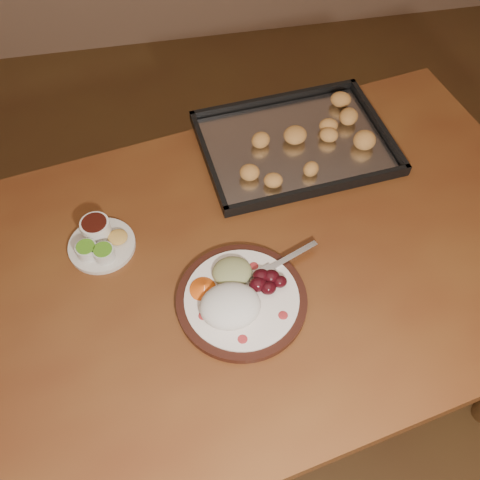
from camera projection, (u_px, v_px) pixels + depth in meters
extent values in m
plane|color=brown|center=(200.00, 396.00, 1.79)|extent=(4.00, 4.00, 0.00)
cube|color=brown|center=(250.00, 265.00, 1.22)|extent=(1.64, 1.15, 0.04)
cylinder|color=#4C3016|center=(389.00, 179.00, 1.87)|extent=(0.07, 0.07, 0.71)
cylinder|color=black|center=(242.00, 300.00, 1.14)|extent=(0.28, 0.28, 0.02)
cylinder|color=white|center=(242.00, 298.00, 1.13)|extent=(0.24, 0.24, 0.01)
ellipsoid|color=#A9282C|center=(243.00, 339.00, 1.07)|extent=(0.02, 0.02, 0.00)
ellipsoid|color=#A9282C|center=(283.00, 315.00, 1.10)|extent=(0.02, 0.02, 0.00)
ellipsoid|color=#A9282C|center=(254.00, 266.00, 1.17)|extent=(0.02, 0.02, 0.00)
ellipsoid|color=#A9282C|center=(203.00, 316.00, 1.10)|extent=(0.02, 0.02, 0.00)
ellipsoid|color=white|center=(230.00, 306.00, 1.10)|extent=(0.17, 0.16, 0.06)
ellipsoid|color=#4A0A14|center=(268.00, 288.00, 1.12)|extent=(0.04, 0.03, 0.03)
ellipsoid|color=#4A0A14|center=(271.00, 277.00, 1.14)|extent=(0.04, 0.03, 0.03)
ellipsoid|color=#4A0A14|center=(261.00, 276.00, 1.14)|extent=(0.04, 0.03, 0.03)
ellipsoid|color=#4A0A14|center=(280.00, 282.00, 1.13)|extent=(0.04, 0.03, 0.03)
ellipsoid|color=#4A0A14|center=(258.00, 284.00, 1.13)|extent=(0.04, 0.03, 0.03)
ellipsoid|color=tan|center=(232.00, 272.00, 1.15)|extent=(0.11, 0.11, 0.04)
cone|color=#E95915|center=(204.00, 287.00, 1.13)|extent=(0.09, 0.09, 0.03)
cube|color=silver|center=(292.00, 256.00, 1.18)|extent=(0.13, 0.06, 0.00)
cube|color=silver|center=(265.00, 271.00, 1.16)|extent=(0.04, 0.03, 0.00)
cylinder|color=silver|center=(258.00, 279.00, 1.15)|extent=(0.03, 0.01, 0.00)
cylinder|color=silver|center=(257.00, 277.00, 1.15)|extent=(0.03, 0.01, 0.00)
cylinder|color=silver|center=(255.00, 275.00, 1.15)|extent=(0.03, 0.01, 0.00)
cylinder|color=silver|center=(254.00, 273.00, 1.16)|extent=(0.03, 0.01, 0.00)
cylinder|color=silver|center=(102.00, 245.00, 1.22)|extent=(0.15, 0.15, 0.01)
cylinder|color=silver|center=(87.00, 250.00, 1.19)|extent=(0.05, 0.05, 0.03)
cylinder|color=#4C921D|center=(85.00, 247.00, 1.18)|extent=(0.04, 0.04, 0.00)
cylinder|color=silver|center=(104.00, 253.00, 1.19)|extent=(0.05, 0.05, 0.03)
cylinder|color=#4C921D|center=(103.00, 250.00, 1.17)|extent=(0.04, 0.04, 0.00)
cylinder|color=white|center=(96.00, 228.00, 1.22)|extent=(0.07, 0.07, 0.04)
cylinder|color=black|center=(94.00, 223.00, 1.20)|extent=(0.06, 0.06, 0.00)
ellipsoid|color=#E6C051|center=(118.00, 237.00, 1.22)|extent=(0.05, 0.05, 0.02)
cube|color=black|center=(295.00, 146.00, 1.41)|extent=(0.52, 0.40, 0.01)
cube|color=black|center=(274.00, 99.00, 1.49)|extent=(0.48, 0.06, 0.02)
cube|color=black|center=(320.00, 189.00, 1.30)|extent=(0.48, 0.06, 0.02)
cube|color=black|center=(378.00, 124.00, 1.43)|extent=(0.05, 0.35, 0.02)
cube|color=black|center=(208.00, 160.00, 1.36)|extent=(0.05, 0.35, 0.02)
cube|color=silver|center=(295.00, 144.00, 1.40)|extent=(0.48, 0.37, 0.00)
ellipsoid|color=#C69345|center=(318.00, 133.00, 1.40)|extent=(0.05, 0.05, 0.04)
ellipsoid|color=#C69345|center=(327.00, 119.00, 1.43)|extent=(0.07, 0.07, 0.04)
ellipsoid|color=#C69345|center=(292.00, 111.00, 1.45)|extent=(0.07, 0.07, 0.04)
ellipsoid|color=#C69345|center=(272.00, 127.00, 1.41)|extent=(0.07, 0.07, 0.04)
ellipsoid|color=#C69345|center=(258.00, 131.00, 1.40)|extent=(0.07, 0.07, 0.04)
ellipsoid|color=#C69345|center=(274.00, 143.00, 1.38)|extent=(0.05, 0.05, 0.04)
ellipsoid|color=#C69345|center=(263.00, 158.00, 1.34)|extent=(0.07, 0.07, 0.04)
ellipsoid|color=#C69345|center=(300.00, 168.00, 1.33)|extent=(0.07, 0.07, 0.04)
ellipsoid|color=#C69345|center=(321.00, 149.00, 1.36)|extent=(0.07, 0.07, 0.04)
ellipsoid|color=#C69345|center=(334.00, 146.00, 1.37)|extent=(0.07, 0.07, 0.04)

